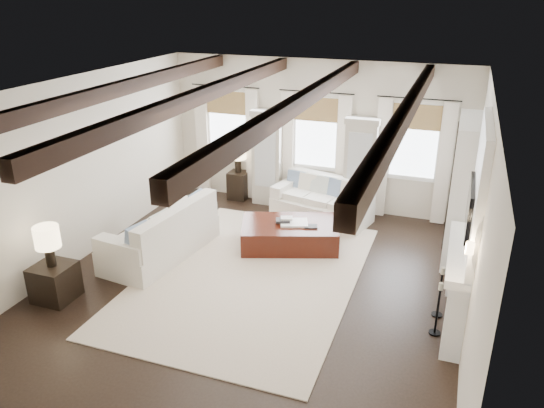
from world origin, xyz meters
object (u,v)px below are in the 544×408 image
(sofa_back, at_px, (323,202))
(side_table_front, at_px, (55,282))
(side_table_back, at_px, (239,185))
(ottoman, at_px, (289,235))
(sofa_left, at_px, (164,236))

(sofa_back, xyz_separation_m, side_table_front, (-3.12, -4.49, -0.07))
(side_table_back, bearing_deg, ottoman, -46.13)
(ottoman, height_order, side_table_front, side_table_front)
(sofa_back, height_order, side_table_front, sofa_back)
(ottoman, bearing_deg, side_table_back, 114.54)
(sofa_left, bearing_deg, sofa_back, 49.58)
(sofa_left, xyz_separation_m, ottoman, (2.01, 1.14, -0.16))
(sofa_left, distance_m, side_table_back, 3.08)
(sofa_left, height_order, side_table_front, sofa_left)
(ottoman, relative_size, side_table_front, 3.03)
(side_table_back, bearing_deg, side_table_front, -101.53)
(sofa_left, relative_size, ottoman, 1.37)
(sofa_back, relative_size, sofa_left, 0.91)
(sofa_left, height_order, ottoman, sofa_left)
(sofa_left, relative_size, side_table_front, 4.14)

